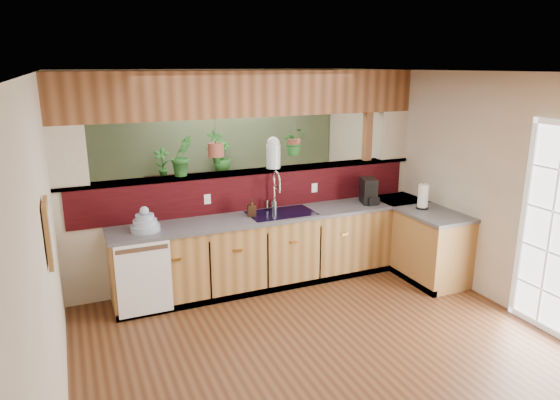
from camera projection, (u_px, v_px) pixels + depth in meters
name	position (u px, v px, depth m)	size (l,w,h in m)	color
ground	(296.00, 319.00, 5.42)	(4.60, 7.00, 0.01)	#4F2D18
ceiling	(298.00, 72.00, 4.74)	(4.60, 7.00, 0.01)	brown
wall_back	(206.00, 151.00, 8.18)	(4.60, 0.02, 2.60)	beige
wall_left	(50.00, 233.00, 4.19)	(0.02, 7.00, 2.60)	beige
wall_right	(471.00, 183.00, 5.96)	(0.02, 7.00, 2.60)	beige
pass_through_partition	(253.00, 185.00, 6.31)	(4.60, 0.21, 2.60)	beige
pass_through_ledge	(251.00, 172.00, 6.25)	(4.60, 0.21, 0.04)	brown
header_beam	(250.00, 94.00, 6.00)	(4.60, 0.15, 0.55)	brown
sage_backwall	(206.00, 151.00, 8.16)	(4.55, 0.02, 2.55)	#4F6042
countertop	(326.00, 244.00, 6.39)	(4.14, 1.52, 0.90)	olive
dishwasher	(144.00, 279.00, 5.32)	(0.58, 0.03, 0.82)	white
navy_sink	(281.00, 219.00, 6.16)	(0.82, 0.50, 0.18)	black
framed_print	(48.00, 232.00, 3.43)	(0.04, 0.35, 0.45)	olive
faucet	(275.00, 189.00, 6.20)	(0.22, 0.22, 0.51)	#B7B7B2
dish_stack	(145.00, 223.00, 5.46)	(0.32, 0.32, 0.28)	#97A7C4
soap_dispenser	(252.00, 208.00, 5.99)	(0.10, 0.10, 0.21)	#382114
coffee_maker	(369.00, 192.00, 6.54)	(0.18, 0.30, 0.33)	black
paper_towel	(423.00, 197.00, 6.30)	(0.16, 0.16, 0.33)	black
glass_jar	(273.00, 152.00, 6.31)	(0.18, 0.18, 0.40)	silver
ledge_plant_left	(182.00, 156.00, 5.86)	(0.27, 0.21, 0.48)	#215B21
hanging_plant_a	(216.00, 136.00, 5.96)	(0.23, 0.19, 0.53)	brown
hanging_plant_b	(294.00, 130.00, 6.35)	(0.35, 0.31, 0.45)	brown
shelving_console	(192.00, 204.00, 8.04)	(1.42, 0.38, 0.95)	black
shelf_plant_a	(162.00, 163.00, 7.69)	(0.24, 0.16, 0.46)	#215B21
shelf_plant_b	(222.00, 156.00, 8.05)	(0.30, 0.30, 0.53)	#215B21
floor_plant	(248.00, 213.00, 7.85)	(0.73, 0.63, 0.81)	#215B21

